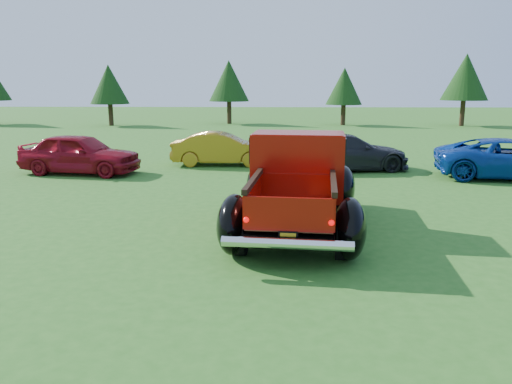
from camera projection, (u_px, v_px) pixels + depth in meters
The scene contains 10 objects.
ground at pixel (250, 247), 9.96m from camera, with size 120.00×120.00×0.00m, color #29621C.
tree_west at pixel (109, 85), 37.97m from camera, with size 2.94×2.94×4.60m.
tree_mid_left at pixel (229, 81), 39.59m from camera, with size 3.20×3.20×5.00m.
tree_mid_right at pixel (344, 86), 38.43m from camera, with size 2.82×2.82×4.40m.
tree_east at pixel (465, 77), 37.53m from camera, with size 3.46×3.46×5.40m.
pickup_truck at pixel (298, 181), 11.44m from camera, with size 3.19×5.94×2.13m.
show_car_red at pixel (80, 153), 17.96m from camera, with size 1.73×4.29×1.46m, color maroon.
show_car_yellow at pixel (222, 149), 19.87m from camera, with size 1.38×3.97×1.31m, color #A87516.
show_car_grey at pixel (346, 152), 18.70m from camera, with size 1.91×4.71×1.37m, color black.
show_car_blue at pixel (511, 159), 17.03m from camera, with size 2.27×4.91×1.37m, color navy.
Camera 1 is at (0.40, -9.48, 3.21)m, focal length 35.00 mm.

